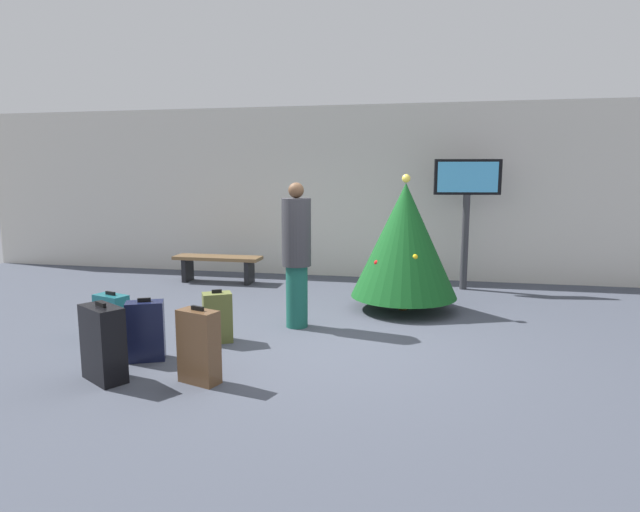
% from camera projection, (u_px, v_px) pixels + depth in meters
% --- Properties ---
extents(ground_plane, '(16.00, 16.00, 0.00)m').
position_uv_depth(ground_plane, '(322.00, 339.00, 6.37)').
color(ground_plane, '#424754').
extents(back_wall, '(16.00, 0.20, 3.21)m').
position_uv_depth(back_wall, '(365.00, 193.00, 10.04)').
color(back_wall, beige).
rests_on(back_wall, ground_plane).
extents(holiday_tree, '(1.52, 1.52, 1.95)m').
position_uv_depth(holiday_tree, '(405.00, 240.00, 7.60)').
color(holiday_tree, '#4C3319').
rests_on(holiday_tree, ground_plane).
extents(flight_info_kiosk, '(1.10, 0.24, 2.20)m').
position_uv_depth(flight_info_kiosk, '(467.00, 196.00, 8.89)').
color(flight_info_kiosk, '#333338').
rests_on(flight_info_kiosk, ground_plane).
extents(waiting_bench, '(1.59, 0.44, 0.48)m').
position_uv_depth(waiting_bench, '(218.00, 263.00, 9.65)').
color(waiting_bench, brown).
rests_on(waiting_bench, ground_plane).
extents(traveller_0, '(0.40, 0.40, 1.85)m').
position_uv_depth(traveller_0, '(297.00, 252.00, 6.76)').
color(traveller_0, '#19594C').
rests_on(traveller_0, ground_plane).
extents(suitcase_0, '(0.39, 0.35, 0.63)m').
position_uv_depth(suitcase_0, '(218.00, 317.00, 6.24)').
color(suitcase_0, '#59602D').
rests_on(suitcase_0, ground_plane).
extents(suitcase_1, '(0.46, 0.33, 0.57)m').
position_uv_depth(suitcase_1, '(112.00, 317.00, 6.38)').
color(suitcase_1, '#19606B').
rests_on(suitcase_1, ground_plane).
extents(suitcase_2, '(0.44, 0.35, 0.67)m').
position_uv_depth(suitcase_2, '(146.00, 331.00, 5.63)').
color(suitcase_2, '#141938').
rests_on(suitcase_2, ground_plane).
extents(suitcase_3, '(0.54, 0.46, 0.77)m').
position_uv_depth(suitcase_3, '(103.00, 343.00, 5.06)').
color(suitcase_3, black).
rests_on(suitcase_3, ground_plane).
extents(suitcase_4, '(0.43, 0.30, 0.74)m').
position_uv_depth(suitcase_4, '(199.00, 347.00, 5.01)').
color(suitcase_4, brown).
rests_on(suitcase_4, ground_plane).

